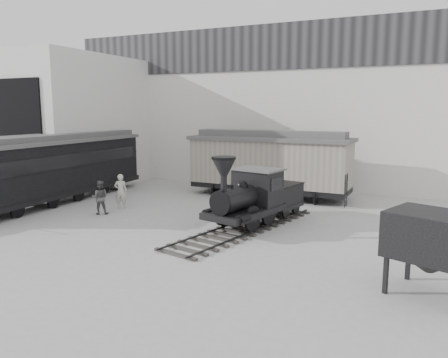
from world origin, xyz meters
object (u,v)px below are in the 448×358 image
at_px(locomotive, 253,200).
at_px(visitor_b, 100,197).
at_px(boxcar, 269,162).
at_px(visitor_a, 121,191).
at_px(passenger_coach, 57,167).
at_px(coal_hopper, 431,242).

bearing_deg(locomotive, visitor_b, -159.79).
xyz_separation_m(boxcar, visitor_b, (-6.53, -8.00, -1.27)).
bearing_deg(locomotive, visitor_a, -170.93).
bearing_deg(visitor_b, visitor_a, -123.27).
xyz_separation_m(boxcar, passenger_coach, (-10.91, -6.49, -0.12)).
bearing_deg(visitor_a, coal_hopper, 132.66).
bearing_deg(visitor_b, locomotive, 158.58).
distance_m(locomotive, passenger_coach, 12.50).
bearing_deg(boxcar, visitor_b, -127.02).
bearing_deg(locomotive, boxcar, 115.57).
distance_m(passenger_coach, visitor_a, 4.64).
bearing_deg(coal_hopper, passenger_coach, -174.08).
relative_size(passenger_coach, visitor_b, 7.84).
bearing_deg(passenger_coach, visitor_a, -0.25).
relative_size(locomotive, passenger_coach, 0.70).
bearing_deg(coal_hopper, boxcar, 148.03).
distance_m(locomotive, boxcar, 7.21).
xyz_separation_m(boxcar, visitor_a, (-6.40, -6.43, -1.20)).
relative_size(locomotive, visitor_a, 5.11).
xyz_separation_m(passenger_coach, coal_hopper, (19.80, -5.59, -0.42)).
bearing_deg(visitor_b, passenger_coach, -47.54).
xyz_separation_m(locomotive, coal_hopper, (7.34, -5.09, 0.38)).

